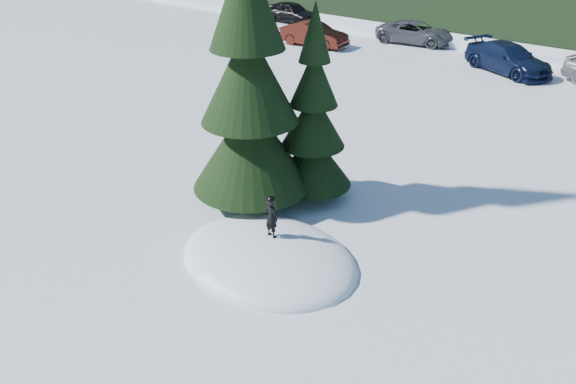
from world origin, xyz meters
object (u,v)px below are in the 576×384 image
Objects in this scene: car_0 at (291,12)px; car_2 at (416,33)px; spruce_short at (313,126)px; car_1 at (314,34)px; spruce_tall at (249,87)px; child_skier at (271,218)px; car_3 at (508,58)px.

car_2 is at bearing -88.63° from car_0.
spruce_short reaches higher than car_1.
spruce_short is at bearing 54.46° from spruce_tall.
spruce_tall is 1.60× the size of spruce_short.
spruce_tall reaches higher than car_1.
spruce_short reaches higher than car_0.
spruce_tall is at bearing -33.04° from child_skier.
child_skier is at bearing -168.45° from car_2.
car_3 is at bearing 91.84° from spruce_short.
child_skier is 23.07m from car_2.
child_skier reaches higher than car_2.
car_1 is at bearing -127.45° from car_0.
spruce_short reaches higher than car_2.
child_skier is (2.06, -1.54, -2.35)m from spruce_tall.
child_skier is (1.06, -2.94, -1.13)m from spruce_short.
spruce_tall is 8.70× the size of child_skier.
spruce_short is (1.00, 1.40, -1.22)m from spruce_tall.
car_2 is at bearing 106.27° from spruce_tall.
car_2 is at bearing 110.15° from spruce_short.
spruce_tall reaches higher than child_skier.
spruce_short reaches higher than car_3.
car_1 is (-10.03, 15.88, -2.67)m from spruce_tall.
spruce_short is 16.21m from car_3.
car_0 is 6.86m from car_1.
spruce_tall is 2.14× the size of car_0.
car_0 is at bearing 127.08° from spruce_tall.
spruce_tall is 2.17× the size of car_1.
car_3 is (0.48, 17.54, -2.64)m from spruce_tall.
car_3 is (15.79, -2.72, -0.01)m from car_0.
child_skier is 0.25× the size of car_1.
child_skier is at bearing -70.08° from spruce_short.
child_skier reaches higher than car_3.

